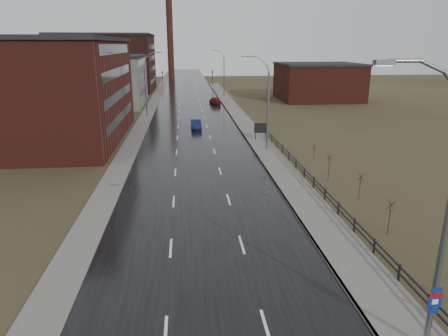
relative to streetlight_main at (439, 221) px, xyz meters
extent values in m
cube|color=black|center=(-8.47, 58.00, -6.03)|extent=(14.00, 300.00, 0.06)
cube|color=#595651|center=(0.13, 33.00, -5.97)|extent=(3.20, 180.00, 0.18)
cube|color=slate|center=(-1.39, 33.00, -5.97)|extent=(0.16, 180.00, 0.18)
cube|color=#595651|center=(-16.67, 58.00, -6.00)|extent=(2.40, 260.00, 0.12)
cube|color=#471914|center=(-29.47, 43.00, 0.44)|extent=(22.00, 28.00, 13.00)
cube|color=black|center=(-29.47, 43.00, 7.19)|extent=(22.44, 28.56, 0.50)
cube|color=black|center=(-18.49, 43.00, -3.06)|extent=(0.06, 22.40, 1.20)
cube|color=black|center=(-18.49, 43.00, -0.06)|extent=(0.06, 22.40, 1.20)
cube|color=black|center=(-18.49, 43.00, 2.94)|extent=(0.06, 22.40, 1.20)
cube|color=black|center=(-18.49, 43.00, 5.94)|extent=(0.06, 22.40, 1.20)
cube|color=slate|center=(-26.47, 76.00, -1.06)|extent=(16.00, 20.00, 10.00)
cube|color=black|center=(-26.47, 76.00, 4.19)|extent=(16.32, 20.40, 0.50)
cube|color=black|center=(-18.49, 76.00, -3.06)|extent=(0.06, 16.00, 1.20)
cube|color=black|center=(-18.49, 76.00, -0.06)|extent=(0.06, 16.00, 1.20)
cube|color=black|center=(-18.49, 76.00, 2.94)|extent=(0.06, 16.00, 1.20)
cube|color=#331611|center=(-31.47, 106.00, 1.44)|extent=(26.00, 24.00, 15.00)
cube|color=black|center=(-31.47, 106.00, 9.19)|extent=(26.52, 24.48, 0.50)
cube|color=black|center=(-18.49, 106.00, -3.06)|extent=(0.06, 19.20, 1.20)
cube|color=black|center=(-18.49, 106.00, -0.06)|extent=(0.06, 19.20, 1.20)
cube|color=black|center=(-18.49, 106.00, 2.94)|extent=(0.06, 19.20, 1.20)
cube|color=black|center=(-18.49, 106.00, 5.94)|extent=(0.06, 19.20, 1.20)
cube|color=#471914|center=(21.83, 80.00, -2.06)|extent=(18.00, 16.00, 8.00)
cube|color=black|center=(21.83, 80.00, 2.19)|extent=(18.36, 16.32, 0.50)
cylinder|color=#331611|center=(-14.47, 148.00, 8.94)|extent=(2.40, 2.40, 30.00)
cylinder|color=slate|center=(0.33, 0.00, -1.06)|extent=(0.24, 0.24, 10.00)
cylinder|color=slate|center=(-1.22, 0.00, 5.76)|extent=(1.12, 0.14, 0.57)
cylinder|color=slate|center=(-2.19, 0.00, 5.95)|extent=(1.15, 0.14, 0.14)
cube|color=slate|center=(-2.94, 0.00, 5.90)|extent=(0.70, 0.28, 0.18)
cube|color=silver|center=(-2.94, 0.00, 5.80)|extent=(0.50, 0.20, 0.04)
cube|color=navy|center=(0.33, -0.12, -3.01)|extent=(0.45, 0.04, 0.22)
cube|color=navy|center=(0.33, -0.12, -3.51)|extent=(0.60, 0.04, 0.65)
cube|color=maroon|center=(0.33, -0.13, -3.28)|extent=(0.60, 0.04, 0.20)
cube|color=navy|center=(0.33, -0.12, -4.01)|extent=(0.45, 0.04, 0.22)
cube|color=silver|center=(0.33, -0.14, -3.56)|extent=(0.26, 0.02, 0.22)
cylinder|color=slate|center=(0.33, 34.00, -1.31)|extent=(0.24, 0.24, 9.50)
cylinder|color=slate|center=(0.16, 34.00, 3.84)|extent=(0.51, 0.14, 0.98)
cylinder|color=slate|center=(-0.32, 34.00, 4.56)|extent=(0.81, 0.14, 0.81)
cylinder|color=slate|center=(-1.03, 34.00, 5.04)|extent=(0.98, 0.14, 0.51)
cylinder|color=slate|center=(-1.87, 34.00, 5.20)|extent=(1.01, 0.14, 0.14)
cube|color=slate|center=(-2.56, 34.00, 5.15)|extent=(0.70, 0.28, 0.18)
cube|color=silver|center=(-2.56, 34.00, 5.05)|extent=(0.50, 0.20, 0.04)
cylinder|color=slate|center=(-16.47, 60.00, -1.31)|extent=(0.24, 0.24, 9.50)
cylinder|color=slate|center=(-16.30, 60.00, 3.84)|extent=(0.51, 0.14, 0.98)
cylinder|color=slate|center=(-15.83, 60.00, 4.56)|extent=(0.81, 0.14, 0.81)
cylinder|color=slate|center=(-15.11, 60.00, 5.04)|extent=(0.98, 0.14, 0.51)
cylinder|color=slate|center=(-14.27, 60.00, 5.20)|extent=(1.01, 0.14, 0.14)
cube|color=slate|center=(-13.59, 60.00, 5.15)|extent=(0.70, 0.28, 0.18)
cube|color=silver|center=(-13.59, 60.00, 5.05)|extent=(0.50, 0.20, 0.04)
cylinder|color=slate|center=(0.33, 88.00, -1.31)|extent=(0.24, 0.24, 9.50)
cylinder|color=slate|center=(0.16, 88.00, 3.84)|extent=(0.51, 0.14, 0.98)
cylinder|color=slate|center=(-0.32, 88.00, 4.56)|extent=(0.81, 0.14, 0.81)
cylinder|color=slate|center=(-1.03, 88.00, 5.04)|extent=(0.98, 0.14, 0.51)
cylinder|color=slate|center=(-1.87, 88.00, 5.20)|extent=(1.01, 0.14, 0.14)
cube|color=slate|center=(-2.56, 88.00, 5.15)|extent=(0.70, 0.28, 0.18)
cube|color=silver|center=(-2.56, 88.00, 5.05)|extent=(0.50, 0.20, 0.04)
cube|color=black|center=(1.83, 2.00, -5.51)|extent=(0.10, 0.10, 1.10)
cube|color=black|center=(1.83, 5.00, -5.51)|extent=(0.10, 0.10, 1.10)
cube|color=black|center=(1.83, 8.00, -5.51)|extent=(0.10, 0.10, 1.10)
cube|color=black|center=(1.83, 11.00, -5.51)|extent=(0.10, 0.10, 1.10)
cube|color=black|center=(1.83, 14.00, -5.51)|extent=(0.10, 0.10, 1.10)
cube|color=black|center=(1.83, 17.00, -5.51)|extent=(0.10, 0.10, 1.10)
cube|color=black|center=(1.83, 20.00, -5.51)|extent=(0.10, 0.10, 1.10)
cube|color=black|center=(1.83, 23.00, -5.51)|extent=(0.10, 0.10, 1.10)
cube|color=black|center=(1.83, 26.00, -5.51)|extent=(0.10, 0.10, 1.10)
cube|color=black|center=(1.83, 29.00, -5.51)|extent=(0.10, 0.10, 1.10)
cube|color=black|center=(1.83, 32.00, -5.51)|extent=(0.10, 0.10, 1.10)
cube|color=black|center=(1.83, 35.00, -5.51)|extent=(0.10, 0.10, 1.10)
cube|color=black|center=(1.83, 38.00, -5.51)|extent=(0.10, 0.10, 1.10)
cube|color=black|center=(1.83, 41.00, -5.51)|extent=(0.10, 0.10, 1.10)
cube|color=black|center=(1.83, 16.50, -5.11)|extent=(0.08, 53.00, 0.10)
cube|color=black|center=(1.83, 16.50, -5.51)|extent=(0.08, 53.00, 0.10)
cylinder|color=#382D23|center=(4.06, 10.57, -5.11)|extent=(0.08, 0.08, 1.91)
cylinder|color=#382D23|center=(4.11, 10.57, -3.87)|extent=(0.04, 0.64, 0.75)
cylinder|color=#382D23|center=(4.07, 10.61, -3.87)|extent=(0.61, 0.24, 0.76)
cylinder|color=#382D23|center=(4.02, 10.60, -3.87)|extent=(0.36, 0.54, 0.77)
cylinder|color=#382D23|center=(4.02, 10.54, -3.87)|extent=(0.36, 0.54, 0.77)
cylinder|color=#382D23|center=(4.07, 10.52, -3.87)|extent=(0.61, 0.24, 0.76)
cylinder|color=#382D23|center=(4.83, 17.08, -5.19)|extent=(0.08, 0.08, 1.74)
cylinder|color=#382D23|center=(4.88, 17.08, -4.05)|extent=(0.04, 0.59, 0.69)
cylinder|color=#382D23|center=(4.84, 17.13, -4.05)|extent=(0.56, 0.22, 0.70)
cylinder|color=#382D23|center=(4.79, 17.11, -4.05)|extent=(0.33, 0.50, 0.71)
cylinder|color=#382D23|center=(4.79, 17.05, -4.05)|extent=(0.33, 0.50, 0.71)
cylinder|color=#382D23|center=(4.84, 17.03, -4.05)|extent=(0.56, 0.22, 0.70)
cylinder|color=#382D23|center=(3.82, 21.78, -5.02)|extent=(0.08, 0.08, 2.08)
cylinder|color=#382D23|center=(3.87, 21.78, -3.67)|extent=(0.04, 0.70, 0.82)
cylinder|color=#382D23|center=(3.83, 21.82, -3.67)|extent=(0.66, 0.26, 0.83)
cylinder|color=#382D23|center=(3.77, 21.81, -3.67)|extent=(0.39, 0.59, 0.84)
cylinder|color=#382D23|center=(3.77, 21.75, -3.67)|extent=(0.39, 0.59, 0.84)
cylinder|color=#382D23|center=(3.83, 21.73, -3.67)|extent=(0.66, 0.26, 0.83)
cylinder|color=#382D23|center=(4.98, 29.81, -5.44)|extent=(0.08, 0.08, 1.24)
cylinder|color=#382D23|center=(5.03, 29.81, -4.63)|extent=(0.04, 0.43, 0.50)
cylinder|color=#382D23|center=(5.00, 29.86, -4.63)|extent=(0.41, 0.17, 0.51)
cylinder|color=#382D23|center=(4.94, 29.84, -4.63)|extent=(0.25, 0.36, 0.51)
cylinder|color=#382D23|center=(4.94, 29.78, -4.63)|extent=(0.25, 0.36, 0.51)
cylinder|color=#382D23|center=(5.00, 29.76, -4.63)|extent=(0.41, 0.17, 0.51)
cube|color=black|center=(-0.11, 39.52, -5.16)|extent=(0.10, 0.10, 1.80)
cube|color=black|center=(1.37, 39.52, -5.16)|extent=(0.10, 0.10, 1.80)
cube|color=silver|center=(0.63, 39.47, -4.33)|extent=(1.85, 0.08, 1.27)
cube|color=black|center=(0.63, 39.42, -4.33)|extent=(1.95, 0.04, 1.37)
cylinder|color=black|center=(-16.47, 118.00, -3.46)|extent=(0.16, 0.16, 5.20)
imported|color=black|center=(-16.47, 118.00, -1.31)|extent=(0.58, 2.73, 1.10)
sphere|color=#FF190C|center=(-16.47, 117.85, -1.01)|extent=(0.18, 0.18, 0.18)
cylinder|color=black|center=(-0.47, 118.00, -3.46)|extent=(0.16, 0.16, 5.20)
imported|color=black|center=(-0.47, 118.00, -1.31)|extent=(0.58, 2.73, 1.10)
sphere|color=#FF190C|center=(-0.47, 117.85, -1.01)|extent=(0.18, 0.18, 0.18)
imported|color=#0D1944|center=(-7.98, 47.98, -5.35)|extent=(1.65, 4.33, 1.41)
imported|color=#530D10|center=(-2.97, 74.71, -5.24)|extent=(2.44, 4.97, 1.63)
camera|label=1|loc=(-9.61, -13.15, 6.46)|focal=32.00mm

